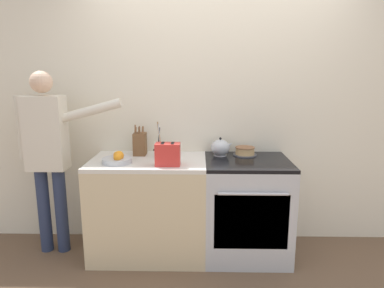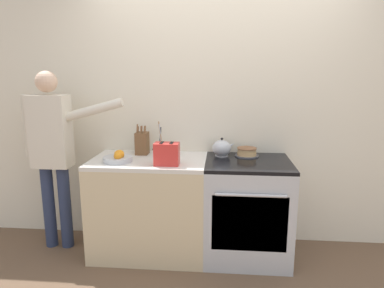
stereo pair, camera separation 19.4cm
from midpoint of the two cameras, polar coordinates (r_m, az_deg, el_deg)
The scene contains 11 objects.
ground_plane at distance 3.08m, azimuth 6.09°, elevation -20.63°, with size 16.00×16.00×0.00m, color brown.
wall_back at distance 3.29m, azimuth 6.40°, elevation 5.71°, with size 8.00×0.04×2.60m.
counter_cabinet at distance 3.21m, azimuth -5.28°, elevation -10.22°, with size 1.02×0.66×0.89m.
stove_range at distance 3.18m, azimuth 10.86°, elevation -10.62°, with size 0.74×0.69×0.89m.
layer_cake at distance 3.20m, azimuth 10.84°, elevation -1.37°, with size 0.22×0.22×0.08m.
tea_kettle at distance 3.17m, azimuth 6.77°, elevation -0.70°, with size 0.21×0.17×0.17m.
knife_block at distance 3.24m, azimuth -6.62°, elevation 0.16°, with size 0.11×0.14×0.29m.
utensil_crock at distance 3.12m, azimuth -3.31°, elevation -0.80°, with size 0.10×0.10×0.33m.
fruit_bowl at distance 3.00m, azimuth -10.43°, elevation -2.30°, with size 0.25×0.25×0.11m.
toaster at distance 2.84m, azimuth -2.28°, elevation -1.68°, with size 0.22×0.13×0.19m.
person_baker at distance 3.33m, azimuth -20.67°, elevation -0.22°, with size 0.94×0.20×1.66m.
Camera 2 is at (0.02, -2.59, 1.65)m, focal length 32.00 mm.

